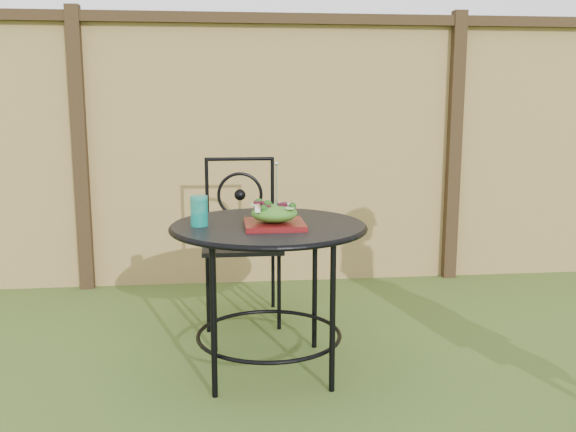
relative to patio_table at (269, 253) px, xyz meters
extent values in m
cube|color=tan|center=(0.15, 1.57, 0.31)|extent=(8.00, 0.05, 1.80)
cube|color=black|center=(0.15, 1.52, 1.24)|extent=(8.00, 0.07, 0.07)
cube|color=black|center=(-1.15, 1.52, 0.36)|extent=(0.09, 0.09, 1.90)
cube|color=black|center=(1.45, 1.52, 0.36)|extent=(0.09, 0.09, 1.90)
cylinder|color=black|center=(0.00, 0.00, 0.13)|extent=(0.90, 0.90, 0.02)
torus|color=black|center=(0.00, 0.00, 0.12)|extent=(0.92, 0.92, 0.02)
torus|color=black|center=(0.00, 0.00, -0.41)|extent=(0.70, 0.70, 0.02)
cylinder|color=black|center=(0.26, 0.26, -0.23)|extent=(0.03, 0.03, 0.71)
cylinder|color=black|center=(-0.26, 0.26, -0.23)|extent=(0.03, 0.03, 0.71)
cylinder|color=black|center=(-0.26, -0.26, -0.23)|extent=(0.03, 0.03, 0.71)
cylinder|color=black|center=(0.26, -0.26, -0.23)|extent=(0.03, 0.03, 0.71)
cube|color=black|center=(-0.10, 0.75, -0.14)|extent=(0.46, 0.46, 0.03)
cylinder|color=black|center=(-0.10, 0.96, 0.35)|extent=(0.42, 0.02, 0.02)
torus|color=black|center=(-0.10, 0.96, 0.13)|extent=(0.28, 0.02, 0.28)
cylinder|color=black|center=(-0.30, 0.55, -0.37)|extent=(0.02, 0.02, 0.44)
cylinder|color=black|center=(0.10, 0.55, -0.37)|extent=(0.02, 0.02, 0.44)
cylinder|color=black|center=(-0.30, 0.95, -0.37)|extent=(0.02, 0.02, 0.44)
cylinder|color=black|center=(0.10, 0.95, -0.37)|extent=(0.02, 0.02, 0.44)
cylinder|color=black|center=(-0.30, 0.96, 0.11)|extent=(0.02, 0.02, 0.50)
cylinder|color=black|center=(0.10, 0.96, 0.11)|extent=(0.02, 0.02, 0.50)
cube|color=#4C0A0C|center=(0.02, -0.08, 0.15)|extent=(0.27, 0.27, 0.02)
ellipsoid|color=#235614|center=(0.02, -0.08, 0.20)|extent=(0.21, 0.21, 0.08)
cylinder|color=silver|center=(0.03, -0.08, 0.33)|extent=(0.01, 0.01, 0.18)
cylinder|color=#0B8778|center=(-0.32, -0.02, 0.21)|extent=(0.08, 0.08, 0.14)
camera|label=1|loc=(-0.23, -2.93, 0.71)|focal=40.00mm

